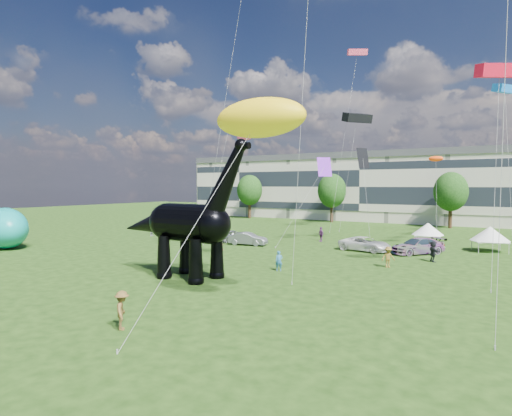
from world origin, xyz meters
The scene contains 16 objects.
ground centered at (0.00, 0.00, 0.00)m, with size 220.00×220.00×0.00m, color #16330C.
terrace_row centered at (-8.00, 62.00, 6.00)m, with size 78.00×11.00×12.00m, color beige.
tree_far_left centered at (-30.00, 53.00, 6.29)m, with size 5.20×5.20×9.44m.
tree_mid_left centered at (-12.00, 53.00, 6.29)m, with size 5.20×5.20×9.44m.
tree_mid_right centered at (8.00, 53.00, 6.29)m, with size 5.20×5.20×9.44m.
dinosaur_sculpture centered at (-3.22, 3.15, 3.88)m, with size 12.54×3.54×10.27m.
car_silver centered at (-12.23, 20.87, 0.71)m, with size 1.68×4.18×1.42m, color silver.
car_grey centered at (-8.52, 19.70, 0.72)m, with size 1.53×4.39×1.45m, color slate.
car_white centered at (4.10, 22.50, 0.74)m, with size 2.44×5.30×1.47m, color white.
car_dark centered at (9.11, 23.40, 0.80)m, with size 2.24×5.51×1.60m, color #595960.
gazebo_near centered at (8.54, 31.70, 1.72)m, with size 4.00×4.00×2.44m.
gazebo_far centered at (15.03, 29.01, 1.82)m, with size 4.71×4.71×2.60m.
gazebo_left centered at (-23.11, 28.29, 1.72)m, with size 3.87×3.87×2.45m.
inflatable_teal centered at (-29.19, 3.65, 2.19)m, with size 7.02×4.39×4.39m, color #0D9C97.
visitors centered at (-1.16, 13.14, 0.89)m, with size 36.43×35.42×1.87m.
kites centered at (3.36, 19.42, 16.52)m, with size 61.86×51.21×30.32m.
Camera 1 is at (17.97, -20.57, 6.80)m, focal length 30.00 mm.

